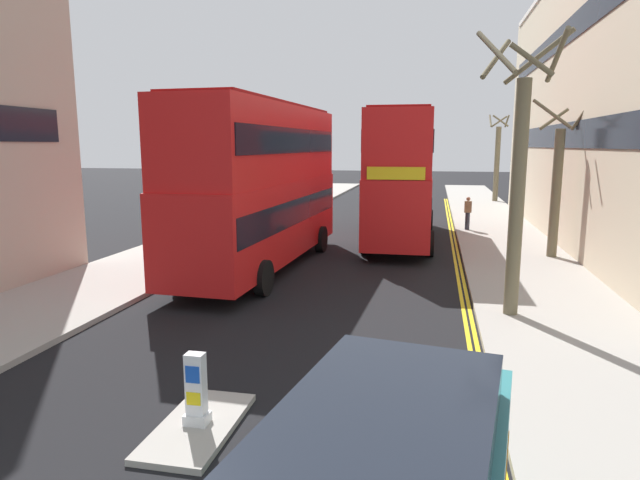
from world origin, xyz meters
The scene contains 12 objects.
sidewalk_right centered at (6.50, 16.00, 0.07)m, with size 4.00×80.00×0.14m, color #9E9991.
sidewalk_left centered at (-6.50, 16.00, 0.07)m, with size 4.00×80.00×0.14m, color #9E9991.
kerb_line_outer centered at (4.40, 14.00, 0.00)m, with size 0.10×56.00×0.01m, color yellow.
kerb_line_inner centered at (4.24, 14.00, 0.00)m, with size 0.10×56.00×0.01m, color yellow.
traffic_island centered at (0.00, 4.38, 0.05)m, with size 1.10×2.20×0.10m, color #9E9991.
keep_left_bollard centered at (0.00, 4.37, 0.61)m, with size 0.36×0.28×1.11m.
double_decker_bus_away centered at (-2.40, 15.09, 3.03)m, with size 3.13×10.90×5.64m.
double_decker_bus_oncoming centered at (2.00, 21.64, 3.03)m, with size 2.89×10.84×5.64m.
pedestrian_far centered at (5.04, 24.72, 0.99)m, with size 0.34×0.22×1.62m.
street_tree_near centered at (5.32, 10.94, 3.46)m, with size 2.24×2.24×6.78m.
street_tree_mid centered at (7.78, 18.60, 2.79)m, with size 2.06×2.04×5.83m.
street_tree_far centered at (7.87, 39.68, 3.15)m, with size 1.35×1.32×6.36m.
Camera 1 is at (3.37, -2.67, 4.24)m, focal length 30.45 mm.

